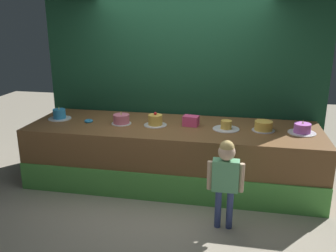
{
  "coord_description": "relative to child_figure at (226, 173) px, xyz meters",
  "views": [
    {
      "loc": [
        0.84,
        -4.01,
        2.26
      ],
      "look_at": [
        -0.02,
        0.36,
        0.9
      ],
      "focal_mm": 38.54,
      "sensor_mm": 36.0,
      "label": 1
    }
  ],
  "objects": [
    {
      "name": "pink_box",
      "position": [
        -0.52,
        1.09,
        0.23
      ],
      "size": [
        0.22,
        0.17,
        0.14
      ],
      "primitive_type": "cube",
      "rotation": [
        0.0,
        0.0,
        -0.15
      ],
      "color": "#F54B87",
      "rests_on": "stage_platform"
    },
    {
      "name": "cake_far_right",
      "position": [
        0.91,
        1.04,
        0.22
      ],
      "size": [
        0.35,
        0.35,
        0.18
      ],
      "color": "white",
      "rests_on": "stage_platform"
    },
    {
      "name": "cake_center_left",
      "position": [
        -1.0,
        1.02,
        0.23
      ],
      "size": [
        0.31,
        0.31,
        0.19
      ],
      "color": "silver",
      "rests_on": "stage_platform"
    },
    {
      "name": "curtain_backdrop",
      "position": [
        -0.76,
        1.74,
        0.9
      ],
      "size": [
        4.18,
        0.08,
        3.12
      ],
      "primitive_type": "cube",
      "color": "#19472D",
      "rests_on": "ground_plane"
    },
    {
      "name": "donut",
      "position": [
        -1.96,
        0.99,
        0.18
      ],
      "size": [
        0.12,
        0.12,
        0.03
      ],
      "primitive_type": "torus",
      "color": "#3399D8",
      "rests_on": "stage_platform"
    },
    {
      "name": "cake_far_left",
      "position": [
        -2.44,
        1.06,
        0.23
      ],
      "size": [
        0.33,
        0.33,
        0.19
      ],
      "color": "white",
      "rests_on": "stage_platform"
    },
    {
      "name": "child_figure",
      "position": [
        0.0,
        0.0,
        0.0
      ],
      "size": [
        0.4,
        0.18,
        1.02
      ],
      "color": "#3F4C8C",
      "rests_on": "ground_plane"
    },
    {
      "name": "stage_platform",
      "position": [
        -0.76,
        1.04,
        -0.25
      ],
      "size": [
        3.94,
        1.22,
        0.83
      ],
      "color": "brown",
      "rests_on": "ground_plane"
    },
    {
      "name": "cake_center_right",
      "position": [
        -0.05,
        1.02,
        0.21
      ],
      "size": [
        0.35,
        0.35,
        0.12
      ],
      "color": "silver",
      "rests_on": "stage_platform"
    },
    {
      "name": "ground_plane",
      "position": [
        -0.76,
        0.44,
        -0.66
      ],
      "size": [
        12.0,
        12.0,
        0.0
      ],
      "primitive_type": "plane",
      "color": "#ADA38E"
    },
    {
      "name": "cake_right",
      "position": [
        0.43,
        1.05,
        0.23
      ],
      "size": [
        0.29,
        0.29,
        0.13
      ],
      "color": "silver",
      "rests_on": "stage_platform"
    },
    {
      "name": "cake_left",
      "position": [
        -1.48,
        1.0,
        0.23
      ],
      "size": [
        0.28,
        0.28,
        0.18
      ],
      "color": "white",
      "rests_on": "stage_platform"
    }
  ]
}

